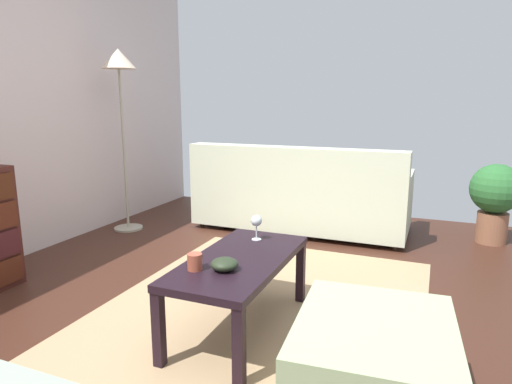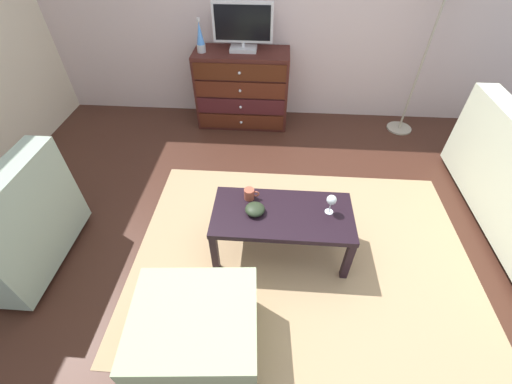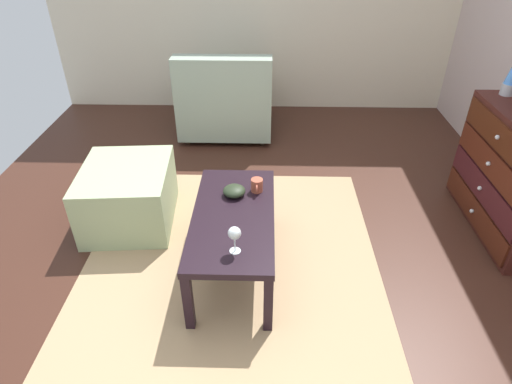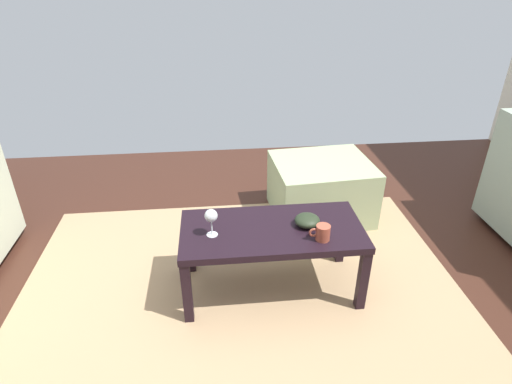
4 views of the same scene
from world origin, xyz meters
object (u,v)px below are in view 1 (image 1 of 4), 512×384
coffee_table (239,267)px  mug (195,262)px  potted_plant (495,196)px  standing_lamp (119,76)px  ottoman (373,374)px  wine_glass (256,221)px  couch_large (300,197)px  bowl_decorative (224,264)px

coffee_table → mug: bearing=151.6°
potted_plant → standing_lamp: bearing=105.2°
mug → ottoman: bearing=-104.2°
wine_glass → potted_plant: size_ratio=0.22×
couch_large → ottoman: 2.73m
ottoman → wine_glass: bearing=45.5°
coffee_table → couch_large: (2.03, 0.27, -0.04)m
mug → standing_lamp: (1.64, 1.73, 1.02)m
mug → potted_plant: size_ratio=0.16×
standing_lamp → mug: bearing=-133.5°
couch_large → standing_lamp: standing_lamp is taller
ottoman → standing_lamp: (1.87, 2.65, 1.27)m
bowl_decorative → potted_plant: potted_plant is taller
couch_large → potted_plant: size_ratio=2.86×
potted_plant → wine_glass: bearing=142.6°
mug → couch_large: size_ratio=0.06×
couch_large → ottoman: size_ratio=2.94×
couch_large → mug: bearing=-176.7°
standing_lamp → coffee_table: bearing=-126.8°
bowl_decorative → standing_lamp: standing_lamp is taller
couch_large → standing_lamp: 2.07m
bowl_decorative → ottoman: (-0.28, -0.79, -0.24)m
bowl_decorative → couch_large: bearing=7.0°
mug → ottoman: mug is taller
mug → standing_lamp: standing_lamp is taller
bowl_decorative → standing_lamp: size_ratio=0.08×
bowl_decorative → potted_plant: 2.89m
coffee_table → ottoman: 0.94m
ottoman → standing_lamp: size_ratio=0.40×
wine_glass → mug: bearing=170.2°
potted_plant → coffee_table: bearing=147.4°
bowl_decorative → ottoman: bearing=-109.9°
mug → bowl_decorative: (0.05, -0.14, -0.01)m
coffee_table → ottoman: ottoman is taller
mug → bowl_decorative: size_ratio=0.81×
mug → couch_large: bearing=3.3°
ottoman → potted_plant: (2.78, -0.67, 0.22)m
coffee_table → bowl_decorative: bearing=-177.9°
coffee_table → mug: size_ratio=8.84×
bowl_decorative → standing_lamp: bearing=49.6°
wine_glass → standing_lamp: size_ratio=0.09×
coffee_table → standing_lamp: (1.39, 1.86, 1.12)m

